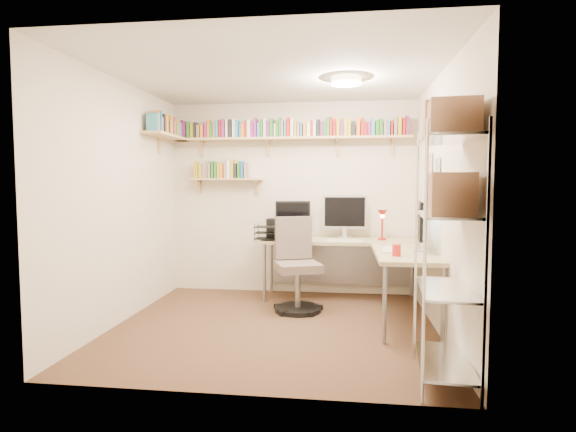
% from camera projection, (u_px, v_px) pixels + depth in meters
% --- Properties ---
extents(ground, '(3.20, 3.20, 0.00)m').
position_uv_depth(ground, '(274.00, 326.00, 4.54)').
color(ground, '#4A351F').
rests_on(ground, ground).
extents(room_shell, '(3.24, 3.04, 2.52)m').
position_uv_depth(room_shell, '(274.00, 173.00, 4.43)').
color(room_shell, beige).
rests_on(room_shell, ground).
extents(wall_shelves, '(3.12, 1.09, 0.80)m').
position_uv_depth(wall_shelves, '(257.00, 138.00, 5.73)').
color(wall_shelves, '#D7B579').
rests_on(wall_shelves, ground).
extents(corner_desk, '(2.00, 1.91, 1.30)m').
position_uv_depth(corner_desk, '(344.00, 243.00, 5.32)').
color(corner_desk, tan).
rests_on(corner_desk, ground).
extents(office_chair, '(0.60, 0.61, 1.06)m').
position_uv_depth(office_chair, '(297.00, 271.00, 5.10)').
color(office_chair, black).
rests_on(office_chair, ground).
extents(wire_rack, '(0.46, 0.83, 2.04)m').
position_uv_depth(wire_rack, '(449.00, 179.00, 3.16)').
color(wire_rack, silver).
rests_on(wire_rack, ground).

